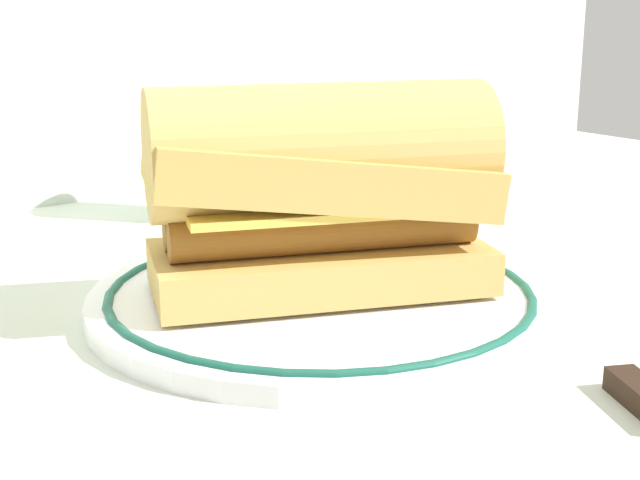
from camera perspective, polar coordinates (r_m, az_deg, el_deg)
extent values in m
plane|color=silver|center=(0.55, 0.52, -5.33)|extent=(1.50, 1.50, 0.00)
cylinder|color=white|center=(0.57, 0.00, -3.75)|extent=(0.29, 0.29, 0.01)
torus|color=#195947|center=(0.57, 0.00, -3.19)|extent=(0.26, 0.26, 0.01)
cube|color=tan|center=(0.57, 0.00, -1.65)|extent=(0.22, 0.16, 0.03)
cylinder|color=#905A23|center=(0.55, 0.35, 0.51)|extent=(0.18, 0.09, 0.03)
cylinder|color=brown|center=(0.57, -0.34, 1.16)|extent=(0.18, 0.09, 0.03)
cube|color=#EFC64C|center=(0.56, 0.00, 2.34)|extent=(0.19, 0.14, 0.01)
cube|color=tan|center=(0.55, 0.00, 4.10)|extent=(0.23, 0.16, 0.05)
cylinder|color=tan|center=(0.55, 0.00, 5.63)|extent=(0.22, 0.15, 0.08)
cylinder|color=silver|center=(0.80, -7.98, 5.31)|extent=(0.06, 0.06, 0.11)
cylinder|color=gold|center=(0.81, -7.92, 3.74)|extent=(0.06, 0.06, 0.07)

